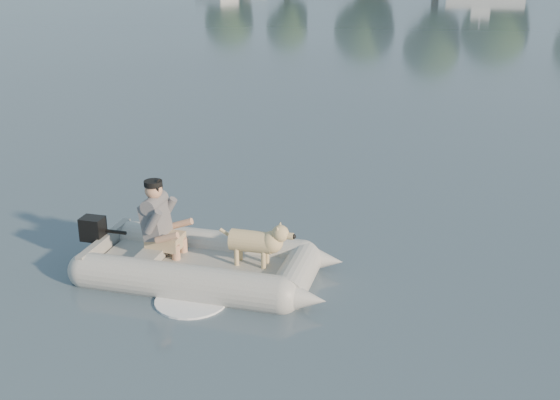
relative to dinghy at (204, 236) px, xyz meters
The scene contains 5 objects.
water 0.71m from the dinghy, 97.74° to the right, with size 160.00×160.00×0.00m, color slate.
dinghy is the anchor object (origin of this frame).
man 0.66m from the dinghy, behind, with size 0.66×0.57×0.98m, color slate, non-canonical shape.
dog 0.59m from the dinghy, 18.46° to the left, with size 0.85×0.30×0.57m, color tan, non-canonical shape.
outboard_motor 1.53m from the dinghy, 166.12° to the right, with size 0.38×0.26×0.72m, color black, non-canonical shape.
Camera 1 is at (4.66, -5.93, 3.99)m, focal length 45.00 mm.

